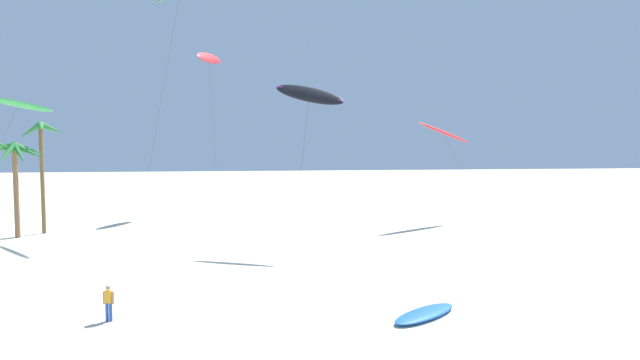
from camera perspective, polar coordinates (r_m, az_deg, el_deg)
palm_tree_1 at (r=51.40m, az=-27.90°, el=3.71°), size 3.57×3.72×9.71m
palm_tree_2 at (r=50.12m, az=-30.15°, el=2.07°), size 5.06×4.97×7.94m
flying_kite_0 at (r=60.91m, az=-11.91°, el=12.79°), size 3.18×9.26×18.19m
flying_kite_1 at (r=53.05m, az=13.31°, el=5.01°), size 7.22×7.01×10.15m
flying_kite_6 at (r=54.45m, az=-29.86°, el=7.13°), size 6.61×11.49×12.33m
flying_kite_7 at (r=40.05m, az=-1.17°, el=9.24°), size 5.54×9.24×12.81m
grounded_kite_1 at (r=24.95m, az=11.27°, el=-13.99°), size 4.07×3.47×0.29m
person_mid_field at (r=25.46m, az=-21.91°, el=-12.12°), size 0.50×0.26×1.60m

